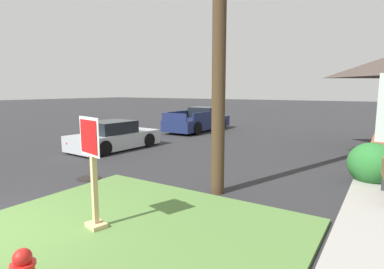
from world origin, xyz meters
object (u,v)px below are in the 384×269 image
Objects in this scene: parked_sedan_silver at (114,137)px; pickup_truck_navy at (199,121)px; manhole_cover at (89,178)px; stop_sign at (93,176)px.

parked_sedan_silver is 7.35m from pickup_truck_navy.
pickup_truck_navy reaches higher than manhole_cover.
manhole_cover is at bearing 143.13° from stop_sign.
pickup_truck_navy reaches higher than parked_sedan_silver.
manhole_cover is at bearing -52.18° from parked_sedan_silver.
stop_sign reaches higher than manhole_cover.
pickup_truck_navy is (-5.86, 13.16, -0.43)m from stop_sign.
stop_sign is at bearing -36.87° from manhole_cover.
manhole_cover is (-2.91, 2.18, -1.04)m from stop_sign.
parked_sedan_silver is at bearing 127.82° from manhole_cover.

